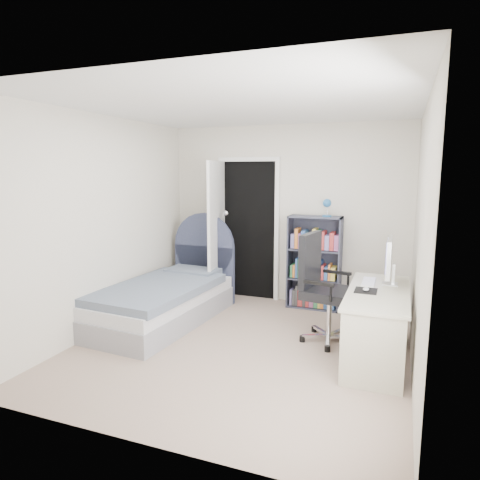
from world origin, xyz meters
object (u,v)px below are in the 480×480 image
(bed, at_px, (167,298))
(nightstand, at_px, (205,273))
(bookcase, at_px, (314,266))
(desk, at_px, (377,321))
(floor_lamp, at_px, (225,264))
(office_chair, at_px, (322,282))

(bed, distance_m, nightstand, 1.06)
(bed, height_order, nightstand, bed)
(bookcase, xyz_separation_m, desk, (0.91, -1.39, -0.20))
(desk, bearing_deg, floor_lamp, 150.20)
(desk, distance_m, office_chair, 0.73)
(desk, bearing_deg, bed, 174.50)
(bed, bearing_deg, desk, -5.50)
(bed, height_order, office_chair, bed)
(floor_lamp, distance_m, bookcase, 1.27)
(bed, height_order, floor_lamp, floor_lamp)
(desk, relative_size, office_chair, 1.21)
(bed, relative_size, nightstand, 3.82)
(bed, xyz_separation_m, nightstand, (0.01, 1.06, 0.08))
(desk, xyz_separation_m, office_chair, (-0.61, 0.30, 0.27))
(nightstand, height_order, office_chair, office_chair)
(floor_lamp, xyz_separation_m, office_chair, (1.56, -0.95, 0.12))
(nightstand, relative_size, bookcase, 0.37)
(office_chair, bearing_deg, nightstand, 152.13)
(floor_lamp, relative_size, desk, 0.91)
(bookcase, bearing_deg, office_chair, -74.89)
(nightstand, height_order, floor_lamp, floor_lamp)
(floor_lamp, height_order, bookcase, bookcase)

